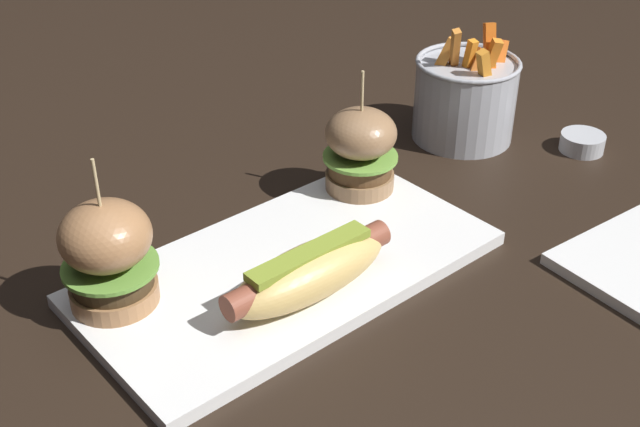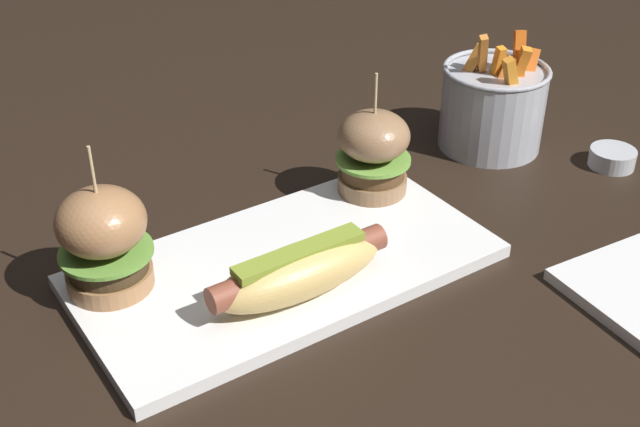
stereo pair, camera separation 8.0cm
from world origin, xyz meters
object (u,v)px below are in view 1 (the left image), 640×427
(slider_right, at_px, (361,149))
(sauce_ramekin, at_px, (582,142))
(platter_main, at_px, (289,268))
(hot_dog, at_px, (310,271))
(fries_bucket, at_px, (465,98))
(slider_left, at_px, (108,254))

(slider_right, height_order, sauce_ramekin, slider_right)
(platter_main, xyz_separation_m, slider_right, (0.15, 0.06, 0.06))
(platter_main, height_order, hot_dog, hot_dog)
(fries_bucket, xyz_separation_m, sauce_ramekin, (0.09, -0.12, -0.04))
(slider_left, xyz_separation_m, sauce_ramekin, (0.60, -0.09, -0.05))
(slider_left, bearing_deg, fries_bucket, 3.43)
(slider_left, bearing_deg, platter_main, -19.80)
(platter_main, distance_m, hot_dog, 0.06)
(hot_dog, relative_size, slider_right, 1.31)
(slider_left, bearing_deg, hot_dog, -37.43)
(platter_main, distance_m, fries_bucket, 0.37)
(fries_bucket, bearing_deg, platter_main, -166.22)
(slider_right, relative_size, fries_bucket, 0.92)
(fries_bucket, bearing_deg, sauce_ramekin, -55.04)
(platter_main, bearing_deg, sauce_ramekin, -4.57)
(fries_bucket, bearing_deg, hot_dog, -159.53)
(slider_right, xyz_separation_m, fries_bucket, (0.20, 0.03, -0.01))
(platter_main, xyz_separation_m, fries_bucket, (0.36, 0.09, 0.05))
(hot_dog, xyz_separation_m, fries_bucket, (0.37, 0.14, 0.01))
(hot_dog, bearing_deg, slider_right, 33.97)
(slider_left, distance_m, slider_right, 0.31)
(hot_dog, relative_size, slider_left, 1.24)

